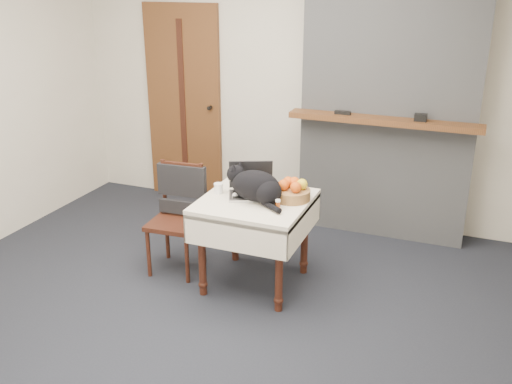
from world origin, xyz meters
TOP-DOWN VIEW (x-y plane):
  - ground at (0.00, 0.00)m, footprint 4.50×4.50m
  - room_shell at (0.00, 0.46)m, footprint 4.52×4.01m
  - door at (-1.20, 1.97)m, footprint 0.82×0.10m
  - chimney at (0.90, 1.85)m, footprint 1.62×0.48m
  - side_table at (0.19, 0.48)m, footprint 0.78×0.78m
  - laptop at (0.12, 0.57)m, footprint 0.41×0.39m
  - cat at (0.22, 0.45)m, footprint 0.52×0.34m
  - cream_jar at (-0.12, 0.50)m, footprint 0.07×0.07m
  - pill_bottle at (0.41, 0.36)m, footprint 0.04×0.04m
  - fruit_basket at (0.44, 0.59)m, footprint 0.27×0.27m
  - desk_clutter at (0.40, 0.50)m, footprint 0.10×0.10m
  - chair at (-0.48, 0.54)m, footprint 0.42×0.41m

SIDE VIEW (x-z plane):
  - ground at x=0.00m, z-range 0.00..0.00m
  - chair at x=-0.48m, z-range 0.12..0.99m
  - side_table at x=0.19m, z-range 0.24..0.94m
  - desk_clutter at x=0.40m, z-range 0.70..0.71m
  - cream_jar at x=-0.12m, z-range 0.70..0.78m
  - pill_bottle at x=0.41m, z-range 0.70..0.78m
  - laptop at x=0.12m, z-range 0.64..0.88m
  - fruit_basket at x=0.44m, z-range 0.68..0.84m
  - cat at x=0.22m, z-range 0.68..0.95m
  - door at x=-1.20m, z-range 0.00..2.00m
  - chimney at x=0.90m, z-range 0.00..2.60m
  - room_shell at x=0.00m, z-range 0.46..3.07m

